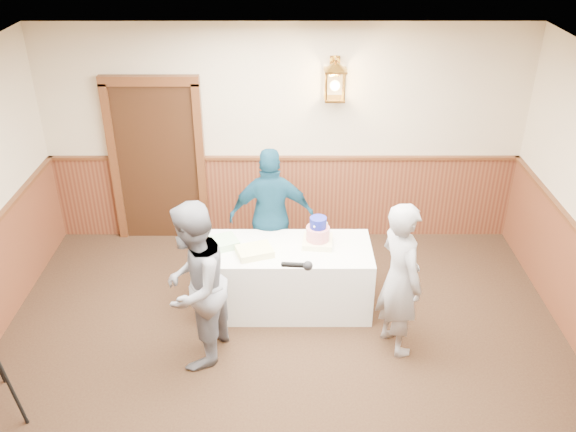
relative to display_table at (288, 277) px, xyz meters
name	(u,v)px	position (x,y,z in m)	size (l,w,h in m)	color
room_shell	(275,261)	(-0.10, -1.45, 1.15)	(6.02, 7.02, 2.81)	beige
display_table	(288,277)	(0.00, 0.00, 0.00)	(1.80, 0.80, 0.75)	white
tiered_cake	(318,234)	(0.32, 0.08, 0.50)	(0.35, 0.35, 0.33)	#FFF9BE
sheet_cake_yellow	(255,251)	(-0.35, -0.13, 0.41)	(0.36, 0.28, 0.07)	#ECE68D
sheet_cake_green	(221,243)	(-0.72, 0.03, 0.41)	(0.34, 0.27, 0.08)	#9CDE9E
interviewer	(194,286)	(-0.89, -0.86, 0.48)	(1.51, 0.96, 1.71)	slate
baker	(400,279)	(1.09, -0.68, 0.45)	(0.60, 0.39, 1.64)	gray
assistant_p	(272,217)	(-0.18, 0.55, 0.46)	(0.97, 0.41, 1.66)	navy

